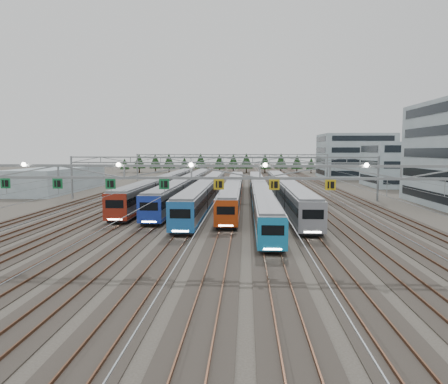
# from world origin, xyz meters

# --- Properties ---
(ground) EXTENTS (400.00, 400.00, 0.00)m
(ground) POSITION_xyz_m (0.00, 0.00, 0.00)
(ground) COLOR #47423A
(ground) RESTS_ON ground
(track_bed) EXTENTS (54.00, 260.00, 5.42)m
(track_bed) POSITION_xyz_m (0.00, 100.00, 1.49)
(track_bed) COLOR #2D2823
(track_bed) RESTS_ON ground
(train_a) EXTENTS (2.99, 61.92, 3.90)m
(train_a) POSITION_xyz_m (-11.25, 44.91, 2.20)
(train_a) COLOR black
(train_a) RESTS_ON ground
(train_b) EXTENTS (2.93, 64.48, 3.81)m
(train_b) POSITION_xyz_m (-6.75, 44.81, 2.16)
(train_b) COLOR black
(train_b) RESTS_ON ground
(train_c) EXTENTS (2.93, 55.78, 3.82)m
(train_c) POSITION_xyz_m (-2.25, 35.38, 2.16)
(train_c) COLOR black
(train_c) RESTS_ON ground
(train_d) EXTENTS (2.74, 54.39, 3.57)m
(train_d) POSITION_xyz_m (2.25, 38.10, 2.04)
(train_d) COLOR black
(train_d) RESTS_ON ground
(train_e) EXTENTS (2.63, 68.82, 3.42)m
(train_e) POSITION_xyz_m (6.75, 35.12, 1.96)
(train_e) COLOR black
(train_e) RESTS_ON ground
(train_f) EXTENTS (2.95, 58.41, 3.84)m
(train_f) POSITION_xyz_m (11.25, 36.95, 2.17)
(train_f) COLOR black
(train_f) RESTS_ON ground
(gantry_near) EXTENTS (56.36, 0.61, 8.08)m
(gantry_near) POSITION_xyz_m (-0.05, -0.12, 7.09)
(gantry_near) COLOR gray
(gantry_near) RESTS_ON ground
(gantry_mid) EXTENTS (56.36, 0.36, 8.00)m
(gantry_mid) POSITION_xyz_m (0.00, 40.00, 6.39)
(gantry_mid) COLOR gray
(gantry_mid) RESTS_ON ground
(gantry_far) EXTENTS (56.36, 0.36, 8.00)m
(gantry_far) POSITION_xyz_m (0.00, 85.00, 6.39)
(gantry_far) COLOR gray
(gantry_far) RESTS_ON ground
(depot_bldg_mid) EXTENTS (14.00, 16.00, 11.02)m
(depot_bldg_mid) POSITION_xyz_m (42.12, 69.51, 5.51)
(depot_bldg_mid) COLOR #91A6AD
(depot_bldg_mid) RESTS_ON ground
(depot_bldg_north) EXTENTS (22.00, 18.00, 14.30)m
(depot_bldg_north) POSITION_xyz_m (39.95, 100.98, 7.15)
(depot_bldg_north) COLOR #91A6AD
(depot_bldg_north) RESTS_ON ground
(west_shed) EXTENTS (10.00, 30.00, 5.23)m
(west_shed) POSITION_xyz_m (-37.29, 54.22, 2.61)
(west_shed) COLOR #91A6AD
(west_shed) RESTS_ON ground
(treeline) EXTENTS (106.40, 5.60, 7.02)m
(treeline) POSITION_xyz_m (5.40, 127.24, 4.23)
(treeline) COLOR #332114
(treeline) RESTS_ON ground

